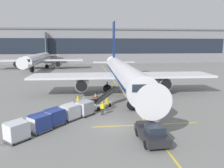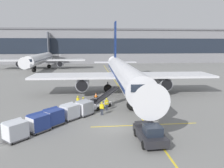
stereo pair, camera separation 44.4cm
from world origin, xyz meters
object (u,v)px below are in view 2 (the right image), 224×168
parked_airplane (123,73)px  ground_crew_marshaller (107,103)px  safety_cone_engine_keepout (96,95)px  ground_crew_wingwalker (78,101)px  baggage_cart_third (53,116)px  distant_airplane (41,59)px  baggage_cart_fifth (15,130)px  baggage_cart_second (70,111)px  pushback_tug (150,133)px  ground_crew_by_carts (102,107)px  baggage_cart_fourth (38,122)px  ground_crew_by_loader (83,102)px  belt_loader (101,102)px  baggage_cart_lead (84,107)px

parked_airplane → ground_crew_marshaller: 11.30m
safety_cone_engine_keepout → ground_crew_wingwalker: bearing=-114.1°
ground_crew_wingwalker → baggage_cart_third: bearing=-110.0°
distant_airplane → baggage_cart_fifth: bearing=-80.3°
baggage_cart_second → ground_crew_wingwalker: bearing=81.1°
pushback_tug → ground_crew_by_carts: size_ratio=2.57×
baggage_cart_fourth → ground_crew_marshaller: 10.01m
baggage_cart_second → pushback_tug: 10.51m
parked_airplane → safety_cone_engine_keepout: 6.55m
baggage_cart_fourth → ground_crew_by_loader: size_ratio=1.46×
pushback_tug → ground_crew_wingwalker: pushback_tug is taller
baggage_cart_second → baggage_cart_fourth: 4.50m
baggage_cart_fifth → belt_loader: bearing=49.4°
parked_airplane → baggage_cart_second: parked_airplane is taller
baggage_cart_fifth → ground_crew_by_loader: 11.13m
baggage_cart_third → ground_crew_wingwalker: baggage_cart_third is taller
baggage_cart_lead → belt_loader: bearing=53.9°
distant_airplane → baggage_cart_lead: bearing=-73.2°
ground_crew_by_carts → distant_airplane: (-19.10, 56.14, 2.62)m
ground_crew_by_carts → baggage_cart_lead: bearing=174.4°
belt_loader → baggage_cart_fifth: 13.11m
baggage_cart_third → pushback_tug: 10.84m
ground_crew_by_carts → ground_crew_marshaller: 2.05m
ground_crew_wingwalker → distant_airplane: 54.96m
baggage_cart_lead → ground_crew_by_carts: baggage_cart_lead is taller
ground_crew_wingwalker → distant_airplane: (-15.94, 52.54, 2.62)m
ground_crew_wingwalker → baggage_cart_fifth: bearing=-117.5°
baggage_cart_lead → ground_crew_marshaller: (2.97, 1.69, -0.00)m
baggage_cart_second → distant_airplane: size_ratio=0.06×
parked_airplane → safety_cone_engine_keepout: (-5.01, -2.52, -3.38)m
ground_crew_by_loader → ground_crew_marshaller: 3.24m
parked_airplane → ground_crew_wingwalker: size_ratio=24.18×
parked_airplane → ground_crew_by_loader: parked_airplane is taller
ground_crew_wingwalker → parked_airplane: bearing=48.0°
parked_airplane → belt_loader: bearing=-116.9°
ground_crew_by_carts → baggage_cart_second: bearing=-162.9°
pushback_tug → baggage_cart_fourth: bearing=161.6°
baggage_cart_second → baggage_cart_fourth: size_ratio=1.00×
baggage_cart_fifth → distant_airplane: size_ratio=0.06×
baggage_cart_lead → baggage_cart_second: size_ratio=1.00×
baggage_cart_second → ground_crew_marshaller: bearing=33.7°
belt_loader → distant_airplane: 56.20m
baggage_cart_fourth → distant_airplane: distant_airplane is taller
baggage_cart_third → distant_airplane: size_ratio=0.06×
ground_crew_by_loader → ground_crew_by_carts: (2.37, -2.77, 0.00)m
baggage_cart_fifth → safety_cone_engine_keepout: 18.09m
parked_airplane → baggage_cart_third: size_ratio=16.53×
pushback_tug → ground_crew_by_carts: 9.11m
parked_airplane → baggage_cart_lead: (-6.78, -11.97, -2.74)m
parked_airplane → distant_airplane: bearing=118.3°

